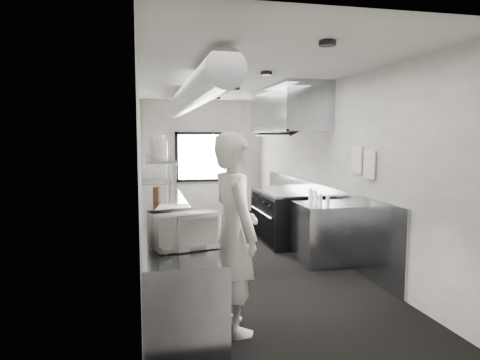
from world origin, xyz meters
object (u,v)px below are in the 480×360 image
line_cook (235,233)px  deli_tub_a (160,233)px  squeeze_bottle_b (320,200)px  prep_counter (167,238)px  plate_stack_d (157,146)px  small_plate (177,221)px  range (284,216)px  far_work_table (157,201)px  exhaust_hood (288,110)px  knife_block (157,194)px  cutting_board (173,208)px  plate_stack_a (160,150)px  pass_shelf (158,158)px  plate_stack_c (157,145)px  squeeze_bottle_c (316,199)px  squeeze_bottle_e (311,195)px  deli_tub_b (160,236)px  squeeze_bottle_d (315,197)px  bottle_station (320,233)px  squeeze_bottle_a (328,202)px  microwave (185,230)px  plate_stack_b (159,147)px

line_cook → deli_tub_a: (-0.71, 0.31, -0.04)m
squeeze_bottle_b → prep_counter: bearing=169.9°
plate_stack_d → small_plate: bearing=-87.9°
range → far_work_table: bearing=131.2°
exhaust_hood → small_plate: size_ratio=11.81×
small_plate → plate_stack_d: size_ratio=0.55×
knife_block → deli_tub_a: bearing=-78.2°
cutting_board → knife_block: size_ratio=2.74×
plate_stack_a → plate_stack_d: bearing=90.8°
small_plate → cutting_board: size_ratio=0.32×
pass_shelf → plate_stack_c: (-0.01, 0.24, 0.22)m
knife_block → squeeze_bottle_b: 2.58m
cutting_board → knife_block: 0.87m
plate_stack_d → squeeze_bottle_b: (2.26, -2.50, -0.75)m
squeeze_bottle_c → squeeze_bottle_e: (0.01, 0.23, 0.02)m
deli_tub_b → squeeze_bottle_d: 3.15m
knife_block → squeeze_bottle_b: size_ratio=1.20×
pass_shelf → bottle_station: 3.09m
prep_counter → line_cook: bearing=-75.9°
far_work_table → squeeze_bottle_a: size_ratio=7.18×
bottle_station → plate_stack_a: bearing=155.0°
exhaust_hood → bottle_station: size_ratio=2.44×
pass_shelf → microwave: (0.09, -3.82, -0.47)m
plate_stack_d → squeeze_bottle_c: size_ratio=2.15×
squeeze_bottle_b → pass_shelf: bearing=140.0°
bottle_station → squeeze_bottle_c: bearing=152.3°
exhaust_hood → squeeze_bottle_d: (0.03, -1.25, -1.40)m
bottle_station → cutting_board: (-2.21, 0.09, 0.46)m
bottle_station → squeeze_bottle_a: size_ratio=5.39×
far_work_table → plate_stack_a: (-0.03, -2.82, 1.25)m
range → small_plate: (-2.12, -2.27, 0.44)m
exhaust_hood → plate_stack_c: 2.45m
bottle_station → squeeze_bottle_d: bearing=97.9°
pass_shelf → plate_stack_a: 0.64m
small_plate → squeeze_bottle_e: bearing=27.6°
deli_tub_a → knife_block: (0.05, 2.62, 0.06)m
prep_counter → range: size_ratio=3.75×
plate_stack_d → far_work_table: bearing=88.4°
deli_tub_b → line_cook: bearing=-13.2°
plate_stack_c → squeeze_bottle_d: size_ratio=2.03×
plate_stack_c → plate_stack_d: (0.01, 0.37, -0.01)m
range → cutting_board: range is taller
cutting_board → plate_stack_b: size_ratio=1.80×
range → line_cook: (-1.64, -3.39, 0.52)m
pass_shelf → knife_block: size_ratio=14.19×
deli_tub_a → squeeze_bottle_e: 3.09m
plate_stack_d → squeeze_bottle_c: 3.32m
line_cook → squeeze_bottle_b: 2.45m
squeeze_bottle_e → plate_stack_d: bearing=138.3°
deli_tub_b → cutting_board: 1.93m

